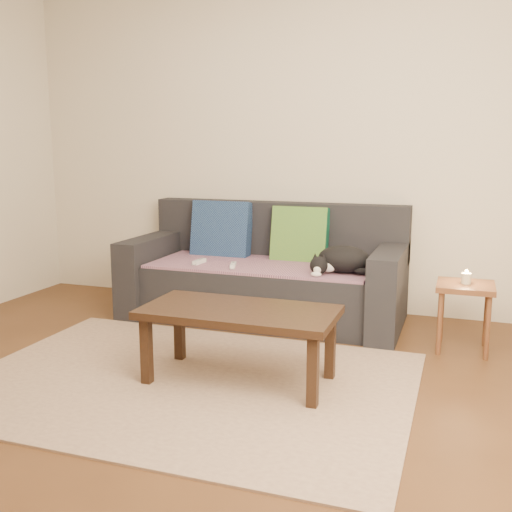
% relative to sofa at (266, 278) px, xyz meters
% --- Properties ---
extents(ground, '(4.50, 4.50, 0.00)m').
position_rel_sofa_xyz_m(ground, '(0.00, -1.57, -0.31)').
color(ground, brown).
rests_on(ground, ground).
extents(back_wall, '(4.50, 0.04, 2.60)m').
position_rel_sofa_xyz_m(back_wall, '(0.00, 0.43, 0.99)').
color(back_wall, beige).
rests_on(back_wall, ground).
extents(sofa, '(2.10, 0.94, 0.87)m').
position_rel_sofa_xyz_m(sofa, '(0.00, 0.00, 0.00)').
color(sofa, '#232328').
rests_on(sofa, ground).
extents(throw_blanket, '(1.66, 0.74, 0.02)m').
position_rel_sofa_xyz_m(throw_blanket, '(0.00, -0.09, 0.12)').
color(throw_blanket, '#3F2546').
rests_on(throw_blanket, sofa).
extents(cushion_navy, '(0.49, 0.21, 0.50)m').
position_rel_sofa_xyz_m(cushion_navy, '(-0.44, 0.17, 0.32)').
color(cushion_navy, '#11204C').
rests_on(cushion_navy, throw_blanket).
extents(cushion_green, '(0.44, 0.19, 0.45)m').
position_rel_sofa_xyz_m(cushion_green, '(0.22, 0.17, 0.32)').
color(cushion_green, '#0B4C36').
rests_on(cushion_green, throw_blanket).
extents(cat, '(0.44, 0.37, 0.19)m').
position_rel_sofa_xyz_m(cat, '(0.63, -0.23, 0.22)').
color(cat, black).
rests_on(cat, throw_blanket).
extents(wii_remote_a, '(0.05, 0.15, 0.03)m').
position_rel_sofa_xyz_m(wii_remote_a, '(-0.45, -0.25, 0.15)').
color(wii_remote_a, white).
rests_on(wii_remote_a, throw_blanket).
extents(wii_remote_b, '(0.08, 0.15, 0.03)m').
position_rel_sofa_xyz_m(wii_remote_b, '(-0.15, -0.30, 0.15)').
color(wii_remote_b, white).
rests_on(wii_remote_b, throw_blanket).
extents(side_table, '(0.36, 0.36, 0.45)m').
position_rel_sofa_xyz_m(side_table, '(1.46, -0.32, 0.06)').
color(side_table, brown).
rests_on(side_table, ground).
extents(candle, '(0.06, 0.06, 0.09)m').
position_rel_sofa_xyz_m(candle, '(1.46, -0.32, 0.17)').
color(candle, beige).
rests_on(candle, side_table).
extents(rug, '(2.50, 1.80, 0.01)m').
position_rel_sofa_xyz_m(rug, '(0.00, -1.42, -0.30)').
color(rug, tan).
rests_on(rug, ground).
extents(coffee_table, '(1.08, 0.54, 0.43)m').
position_rel_sofa_xyz_m(coffee_table, '(0.28, -1.31, 0.07)').
color(coffee_table, '#301C13').
rests_on(coffee_table, rug).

